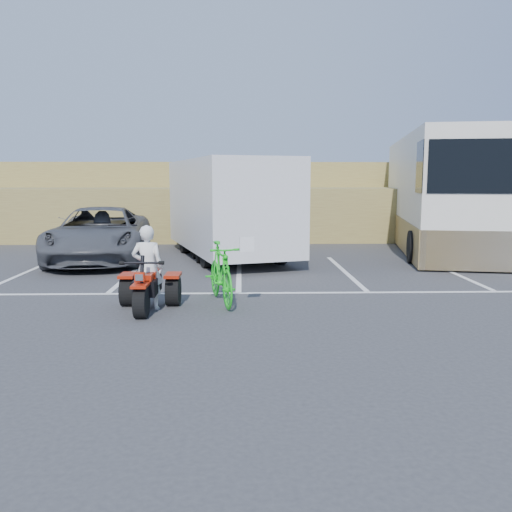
{
  "coord_description": "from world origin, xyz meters",
  "views": [
    {
      "loc": [
        0.06,
        -8.58,
        2.33
      ],
      "look_at": [
        0.32,
        0.84,
        1.0
      ],
      "focal_mm": 38.0,
      "sensor_mm": 36.0,
      "label": 1
    }
  ],
  "objects_px": {
    "green_dirt_bike": "(221,273)",
    "quad_atv_blue": "(126,260)",
    "grey_pickup": "(100,234)",
    "red_trike_atv": "(147,311)",
    "rv_motorhome": "(439,201)",
    "rider": "(147,267)",
    "quad_atv_green": "(212,260)",
    "cargo_trailer": "(229,206)"
  },
  "relations": [
    {
      "from": "green_dirt_bike",
      "to": "quad_atv_blue",
      "type": "xyz_separation_m",
      "value": [
        -2.98,
        5.67,
        -0.58
      ]
    },
    {
      "from": "grey_pickup",
      "to": "quad_atv_blue",
      "type": "distance_m",
      "value": 1.05
    },
    {
      "from": "red_trike_atv",
      "to": "rv_motorhome",
      "type": "distance_m",
      "value": 12.22
    },
    {
      "from": "red_trike_atv",
      "to": "rv_motorhome",
      "type": "bearing_deg",
      "value": 46.61
    },
    {
      "from": "quad_atv_blue",
      "to": "red_trike_atv",
      "type": "bearing_deg",
      "value": -80.97
    },
    {
      "from": "rider",
      "to": "quad_atv_green",
      "type": "distance_m",
      "value": 6.09
    },
    {
      "from": "rider",
      "to": "cargo_trailer",
      "type": "xyz_separation_m",
      "value": [
        1.33,
        6.41,
        0.8
      ]
    },
    {
      "from": "red_trike_atv",
      "to": "grey_pickup",
      "type": "distance_m",
      "value": 6.62
    },
    {
      "from": "rider",
      "to": "grey_pickup",
      "type": "xyz_separation_m",
      "value": [
        -2.38,
        5.98,
        0.01
      ]
    },
    {
      "from": "green_dirt_bike",
      "to": "quad_atv_blue",
      "type": "relative_size",
      "value": 1.14
    },
    {
      "from": "quad_atv_blue",
      "to": "quad_atv_green",
      "type": "bearing_deg",
      "value": -8.73
    },
    {
      "from": "red_trike_atv",
      "to": "grey_pickup",
      "type": "relative_size",
      "value": 0.27
    },
    {
      "from": "red_trike_atv",
      "to": "cargo_trailer",
      "type": "bearing_deg",
      "value": 79.06
    },
    {
      "from": "rider",
      "to": "quad_atv_green",
      "type": "xyz_separation_m",
      "value": [
        0.83,
        5.99,
        -0.77
      ]
    },
    {
      "from": "green_dirt_bike",
      "to": "grey_pickup",
      "type": "xyz_separation_m",
      "value": [
        -3.68,
        5.54,
        0.19
      ]
    },
    {
      "from": "green_dirt_bike",
      "to": "cargo_trailer",
      "type": "bearing_deg",
      "value": 76.33
    },
    {
      "from": "quad_atv_green",
      "to": "cargo_trailer",
      "type": "bearing_deg",
      "value": 28.72
    },
    {
      "from": "cargo_trailer",
      "to": "quad_atv_blue",
      "type": "height_order",
      "value": "cargo_trailer"
    },
    {
      "from": "rv_motorhome",
      "to": "green_dirt_bike",
      "type": "bearing_deg",
      "value": -120.52
    },
    {
      "from": "green_dirt_bike",
      "to": "quad_atv_blue",
      "type": "bearing_deg",
      "value": 104.3
    },
    {
      "from": "grey_pickup",
      "to": "quad_atv_green",
      "type": "xyz_separation_m",
      "value": [
        3.2,
        0.01,
        -0.77
      ]
    },
    {
      "from": "rider",
      "to": "quad_atv_blue",
      "type": "bearing_deg",
      "value": -74.11
    },
    {
      "from": "cargo_trailer",
      "to": "rider",
      "type": "bearing_deg",
      "value": -118.24
    },
    {
      "from": "green_dirt_bike",
      "to": "cargo_trailer",
      "type": "distance_m",
      "value": 6.05
    },
    {
      "from": "cargo_trailer",
      "to": "quad_atv_green",
      "type": "height_order",
      "value": "cargo_trailer"
    },
    {
      "from": "grey_pickup",
      "to": "rv_motorhome",
      "type": "height_order",
      "value": "rv_motorhome"
    },
    {
      "from": "grey_pickup",
      "to": "rv_motorhome",
      "type": "distance_m",
      "value": 11.12
    },
    {
      "from": "red_trike_atv",
      "to": "cargo_trailer",
      "type": "xyz_separation_m",
      "value": [
        1.33,
        6.56,
        1.57
      ]
    },
    {
      "from": "grey_pickup",
      "to": "cargo_trailer",
      "type": "relative_size",
      "value": 0.83
    },
    {
      "from": "red_trike_atv",
      "to": "green_dirt_bike",
      "type": "bearing_deg",
      "value": 24.78
    },
    {
      "from": "grey_pickup",
      "to": "quad_atv_blue",
      "type": "bearing_deg",
      "value": 4.59
    },
    {
      "from": "quad_atv_blue",
      "to": "quad_atv_green",
      "type": "xyz_separation_m",
      "value": [
        2.51,
        -0.12,
        0.0
      ]
    },
    {
      "from": "rider",
      "to": "cargo_trailer",
      "type": "relative_size",
      "value": 0.23
    },
    {
      "from": "grey_pickup",
      "to": "rv_motorhome",
      "type": "bearing_deg",
      "value": 7.51
    },
    {
      "from": "cargo_trailer",
      "to": "grey_pickup",
      "type": "bearing_deg",
      "value": 170.04
    },
    {
      "from": "green_dirt_bike",
      "to": "quad_atv_blue",
      "type": "distance_m",
      "value": 6.43
    },
    {
      "from": "rider",
      "to": "rv_motorhome",
      "type": "distance_m",
      "value": 12.04
    },
    {
      "from": "grey_pickup",
      "to": "quad_atv_blue",
      "type": "height_order",
      "value": "grey_pickup"
    },
    {
      "from": "cargo_trailer",
      "to": "quad_atv_green",
      "type": "relative_size",
      "value": 5.03
    },
    {
      "from": "red_trike_atv",
      "to": "green_dirt_bike",
      "type": "relative_size",
      "value": 0.77
    },
    {
      "from": "green_dirt_bike",
      "to": "grey_pickup",
      "type": "bearing_deg",
      "value": 110.14
    },
    {
      "from": "grey_pickup",
      "to": "rv_motorhome",
      "type": "relative_size",
      "value": 0.53
    }
  ]
}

